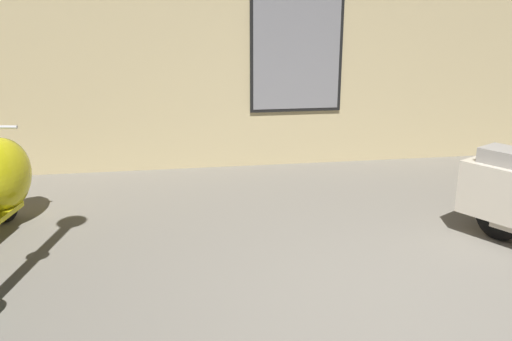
# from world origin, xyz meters

# --- Properties ---
(ground_plane) EXTENTS (60.00, 60.00, 0.00)m
(ground_plane) POSITION_xyz_m (0.00, 0.00, 0.00)
(ground_plane) COLOR slate
(showroom_back_wall) EXTENTS (18.00, 0.24, 3.76)m
(showroom_back_wall) POSITION_xyz_m (0.00, 4.07, 1.88)
(showroom_back_wall) COLOR #CCB784
(showroom_back_wall) RESTS_ON ground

